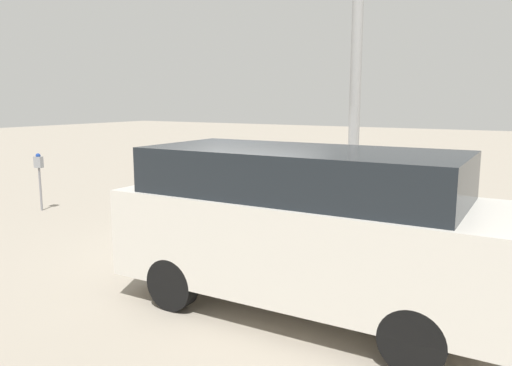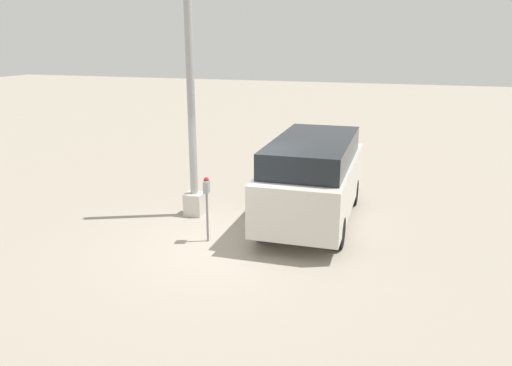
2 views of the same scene
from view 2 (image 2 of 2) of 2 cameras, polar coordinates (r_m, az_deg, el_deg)
The scene contains 4 objects.
ground_plane at distance 10.65m, azimuth -3.31°, elevation -7.05°, with size 80.00×80.00×0.00m, color gray.
parking_meter_near at distance 10.51m, azimuth -5.66°, elevation -1.30°, with size 0.22×0.14×1.43m.
lamp_post at distance 11.96m, azimuth -7.28°, elevation 5.22°, with size 0.44×0.44×5.46m.
parked_van at distance 11.74m, azimuth 6.53°, elevation 0.76°, with size 4.76×1.93×2.01m.
Camera 2 is at (-9.13, -3.49, 4.22)m, focal length 35.00 mm.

